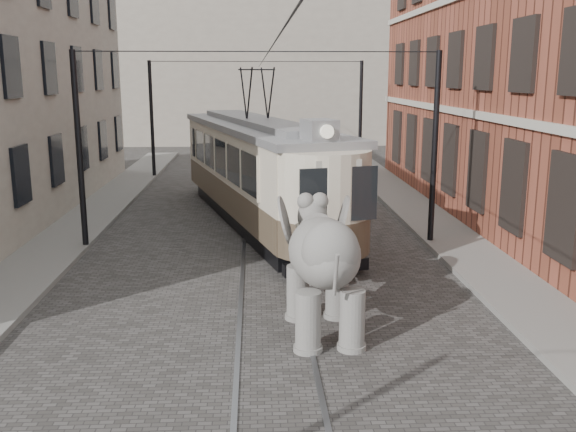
{
  "coord_description": "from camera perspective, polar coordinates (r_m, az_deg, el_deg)",
  "views": [
    {
      "loc": [
        -0.35,
        -13.41,
        5.27
      ],
      "look_at": [
        0.4,
        0.93,
        2.1
      ],
      "focal_mm": 39.88,
      "sensor_mm": 36.0,
      "label": 1
    }
  ],
  "objects": [
    {
      "name": "distant_block",
      "position": [
        53.44,
        -2.72,
        14.3
      ],
      "size": [
        28.0,
        10.0,
        14.0
      ],
      "primitive_type": "cube",
      "color": "gray",
      "rests_on": "ground"
    },
    {
      "name": "catenary",
      "position": [
        18.55,
        -2.53,
        5.41
      ],
      "size": [
        11.0,
        30.2,
        6.0
      ],
      "primitive_type": null,
      "color": "black",
      "rests_on": "ground"
    },
    {
      "name": "ground",
      "position": [
        14.41,
        -1.42,
        -9.0
      ],
      "size": [
        120.0,
        120.0,
        0.0
      ],
      "primitive_type": "plane",
      "color": "#484542"
    },
    {
      "name": "tram_rails",
      "position": [
        14.41,
        -1.42,
        -8.95
      ],
      "size": [
        1.54,
        80.0,
        0.02
      ],
      "primitive_type": null,
      "color": "slate",
      "rests_on": "ground"
    },
    {
      "name": "sidewalk_right",
      "position": [
        15.72,
        21.22,
        -7.72
      ],
      "size": [
        2.0,
        60.0,
        0.15
      ],
      "primitive_type": "cube",
      "color": "slate",
      "rests_on": "ground"
    },
    {
      "name": "tram",
      "position": [
        22.96,
        -2.72,
        6.15
      ],
      "size": [
        6.37,
        14.16,
        5.51
      ],
      "primitive_type": null,
      "rotation": [
        0.0,
        0.0,
        0.26
      ],
      "color": "beige",
      "rests_on": "ground"
    },
    {
      "name": "elephant",
      "position": [
        13.14,
        3.21,
        -4.93
      ],
      "size": [
        2.63,
        4.52,
        2.7
      ],
      "primitive_type": null,
      "rotation": [
        0.0,
        0.0,
        0.05
      ],
      "color": "slate",
      "rests_on": "ground"
    }
  ]
}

